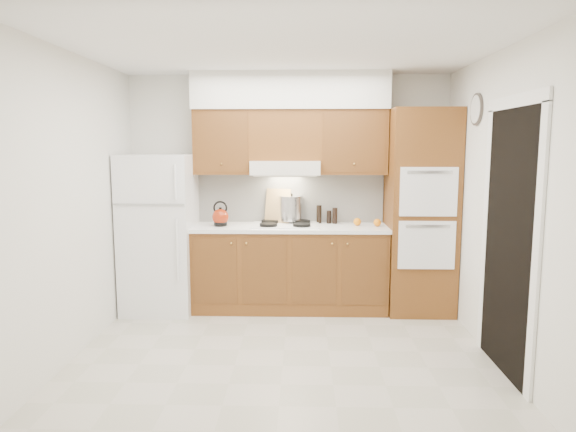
# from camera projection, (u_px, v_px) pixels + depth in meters

# --- Properties ---
(floor) EXTENTS (3.60, 3.60, 0.00)m
(floor) POSITION_uv_depth(u_px,v_px,m) (284.00, 350.00, 4.58)
(floor) COLOR #BCB4A4
(floor) RESTS_ON ground
(ceiling) EXTENTS (3.60, 3.60, 0.00)m
(ceiling) POSITION_uv_depth(u_px,v_px,m) (284.00, 49.00, 4.23)
(ceiling) COLOR white
(ceiling) RESTS_ON wall_back
(wall_back) EXTENTS (3.60, 0.02, 2.60)m
(wall_back) POSITION_uv_depth(u_px,v_px,m) (288.00, 191.00, 5.89)
(wall_back) COLOR silver
(wall_back) RESTS_ON floor
(wall_left) EXTENTS (0.02, 3.00, 2.60)m
(wall_left) POSITION_uv_depth(u_px,v_px,m) (77.00, 205.00, 4.45)
(wall_left) COLOR silver
(wall_left) RESTS_ON floor
(wall_right) EXTENTS (0.02, 3.00, 2.60)m
(wall_right) POSITION_uv_depth(u_px,v_px,m) (495.00, 206.00, 4.36)
(wall_right) COLOR silver
(wall_right) RESTS_ON floor
(fridge) EXTENTS (0.75, 0.72, 1.72)m
(fridge) POSITION_uv_depth(u_px,v_px,m) (160.00, 233.00, 5.63)
(fridge) COLOR white
(fridge) RESTS_ON floor
(base_cabinets) EXTENTS (2.11, 0.60, 0.90)m
(base_cabinets) POSITION_uv_depth(u_px,v_px,m) (290.00, 269.00, 5.71)
(base_cabinets) COLOR brown
(base_cabinets) RESTS_ON floor
(countertop) EXTENTS (2.13, 0.62, 0.04)m
(countertop) POSITION_uv_depth(u_px,v_px,m) (290.00, 228.00, 5.64)
(countertop) COLOR white
(countertop) RESTS_ON base_cabinets
(backsplash) EXTENTS (2.11, 0.03, 0.56)m
(backsplash) POSITION_uv_depth(u_px,v_px,m) (291.00, 198.00, 5.89)
(backsplash) COLOR white
(backsplash) RESTS_ON countertop
(oven_cabinet) EXTENTS (0.70, 0.65, 2.20)m
(oven_cabinet) POSITION_uv_depth(u_px,v_px,m) (420.00, 212.00, 5.56)
(oven_cabinet) COLOR brown
(oven_cabinet) RESTS_ON floor
(upper_cab_left) EXTENTS (0.63, 0.33, 0.70)m
(upper_cab_left) POSITION_uv_depth(u_px,v_px,m) (223.00, 142.00, 5.67)
(upper_cab_left) COLOR brown
(upper_cab_left) RESTS_ON wall_back
(upper_cab_right) EXTENTS (0.73, 0.33, 0.70)m
(upper_cab_right) POSITION_uv_depth(u_px,v_px,m) (353.00, 142.00, 5.64)
(upper_cab_right) COLOR brown
(upper_cab_right) RESTS_ON wall_back
(range_hood) EXTENTS (0.75, 0.45, 0.15)m
(range_hood) POSITION_uv_depth(u_px,v_px,m) (286.00, 168.00, 5.63)
(range_hood) COLOR silver
(range_hood) RESTS_ON wall_back
(upper_cab_over_hood) EXTENTS (0.75, 0.33, 0.55)m
(upper_cab_over_hood) POSITION_uv_depth(u_px,v_px,m) (286.00, 135.00, 5.64)
(upper_cab_over_hood) COLOR brown
(upper_cab_over_hood) RESTS_ON range_hood
(soffit) EXTENTS (2.13, 0.36, 0.40)m
(soffit) POSITION_uv_depth(u_px,v_px,m) (290.00, 91.00, 5.56)
(soffit) COLOR silver
(soffit) RESTS_ON wall_back
(cooktop) EXTENTS (0.74, 0.50, 0.01)m
(cooktop) POSITION_uv_depth(u_px,v_px,m) (285.00, 225.00, 5.65)
(cooktop) COLOR white
(cooktop) RESTS_ON countertop
(doorway) EXTENTS (0.02, 0.90, 2.10)m
(doorway) POSITION_uv_depth(u_px,v_px,m) (508.00, 243.00, 4.05)
(doorway) COLOR black
(doorway) RESTS_ON floor
(wall_clock) EXTENTS (0.02, 0.30, 0.30)m
(wall_clock) POSITION_uv_depth(u_px,v_px,m) (477.00, 109.00, 4.79)
(wall_clock) COLOR #3F3833
(wall_clock) RESTS_ON wall_right
(kettle) EXTENTS (0.21, 0.21, 0.18)m
(kettle) POSITION_uv_depth(u_px,v_px,m) (220.00, 217.00, 5.60)
(kettle) COLOR maroon
(kettle) RESTS_ON countertop
(cutting_board) EXTENTS (0.31, 0.19, 0.38)m
(cutting_board) POSITION_uv_depth(u_px,v_px,m) (278.00, 206.00, 5.79)
(cutting_board) COLOR tan
(cutting_board) RESTS_ON countertop
(stock_pot) EXTENTS (0.33, 0.33, 0.27)m
(stock_pot) POSITION_uv_depth(u_px,v_px,m) (291.00, 209.00, 5.81)
(stock_pot) COLOR #ABABAF
(stock_pot) RESTS_ON cooktop
(condiment_a) EXTENTS (0.07, 0.07, 0.20)m
(condiment_a) POSITION_uv_depth(u_px,v_px,m) (319.00, 214.00, 5.82)
(condiment_a) COLOR black
(condiment_a) RESTS_ON countertop
(condiment_b) EXTENTS (0.07, 0.07, 0.18)m
(condiment_b) POSITION_uv_depth(u_px,v_px,m) (335.00, 216.00, 5.78)
(condiment_b) COLOR black
(condiment_b) RESTS_ON countertop
(condiment_c) EXTENTS (0.06, 0.06, 0.15)m
(condiment_c) POSITION_uv_depth(u_px,v_px,m) (329.00, 217.00, 5.80)
(condiment_c) COLOR black
(condiment_c) RESTS_ON countertop
(orange_near) EXTENTS (0.10, 0.10, 0.08)m
(orange_near) POSITION_uv_depth(u_px,v_px,m) (377.00, 223.00, 5.59)
(orange_near) COLOR orange
(orange_near) RESTS_ON countertop
(orange_far) EXTENTS (0.09, 0.09, 0.08)m
(orange_far) POSITION_uv_depth(u_px,v_px,m) (357.00, 222.00, 5.64)
(orange_far) COLOR orange
(orange_far) RESTS_ON countertop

